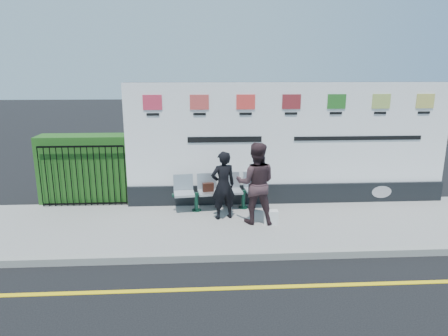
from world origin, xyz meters
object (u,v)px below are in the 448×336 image
(billboard, at_px, (289,152))
(woman_right, at_px, (256,183))
(bench, at_px, (220,200))
(woman_left, at_px, (223,185))

(billboard, height_order, woman_right, billboard)
(billboard, bearing_deg, bench, -165.30)
(woman_left, bearing_deg, woman_right, 140.83)
(woman_left, xyz_separation_m, woman_right, (0.70, -0.28, 0.12))
(bench, bearing_deg, woman_right, -55.93)
(billboard, distance_m, woman_left, 2.06)
(billboard, relative_size, bench, 3.64)
(billboard, height_order, woman_left, billboard)
(woman_left, bearing_deg, bench, -103.55)
(woman_right, bearing_deg, woman_left, -14.16)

